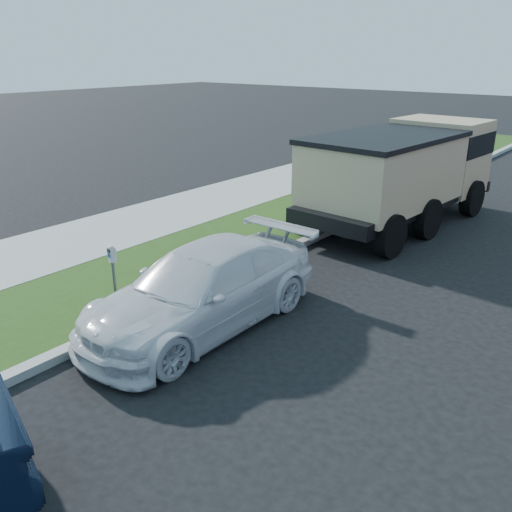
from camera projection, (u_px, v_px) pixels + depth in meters
The scene contains 5 objects.
ground at pixel (284, 348), 8.98m from camera, with size 120.00×120.00×0.00m, color black.
streetside at pixel (152, 243), 13.67m from camera, with size 6.12×50.00×0.15m.
parking_meter at pixel (112, 262), 9.96m from camera, with size 0.18×0.13×1.18m.
white_wagon at pixel (202, 289), 9.49m from camera, with size 1.97×4.86×1.41m, color silver.
dump_truck at pixel (405, 169), 15.10m from camera, with size 3.20×7.10×2.71m.
Camera 1 is at (4.54, -6.44, 4.60)m, focal length 38.00 mm.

